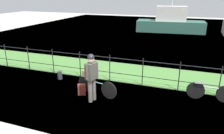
{
  "coord_description": "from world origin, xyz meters",
  "views": [
    {
      "loc": [
        2.2,
        -5.87,
        3.54
      ],
      "look_at": [
        -0.35,
        1.21,
        0.9
      ],
      "focal_mm": 33.93,
      "sensor_mm": 36.0,
      "label": 1
    }
  ],
  "objects_px": {
    "bicycle_main": "(96,86)",
    "terrier_dog": "(88,69)",
    "wooden_crate": "(87,73)",
    "mooring_bollard": "(60,75)",
    "cyclist_person": "(91,74)",
    "moored_boat_near": "(170,23)",
    "bicycle_parked": "(210,92)",
    "backpack_on_paving": "(82,89)"
  },
  "relations": [
    {
      "from": "wooden_crate",
      "to": "bicycle_parked",
      "type": "xyz_separation_m",
      "value": [
        4.25,
        0.83,
        -0.42
      ]
    },
    {
      "from": "backpack_on_paving",
      "to": "bicycle_parked",
      "type": "xyz_separation_m",
      "value": [
        4.37,
        1.11,
        0.13
      ]
    },
    {
      "from": "bicycle_main",
      "to": "backpack_on_paving",
      "type": "bearing_deg",
      "value": -160.23
    },
    {
      "from": "backpack_on_paving",
      "to": "moored_boat_near",
      "type": "relative_size",
      "value": 0.06
    },
    {
      "from": "cyclist_person",
      "to": "mooring_bollard",
      "type": "bearing_deg",
      "value": 148.68
    },
    {
      "from": "bicycle_main",
      "to": "moored_boat_near",
      "type": "distance_m",
      "value": 14.7
    },
    {
      "from": "bicycle_main",
      "to": "mooring_bollard",
      "type": "relative_size",
      "value": 4.7
    },
    {
      "from": "moored_boat_near",
      "to": "bicycle_parked",
      "type": "bearing_deg",
      "value": -79.16
    },
    {
      "from": "terrier_dog",
      "to": "mooring_bollard",
      "type": "xyz_separation_m",
      "value": [
        -1.73,
        0.74,
        -0.76
      ]
    },
    {
      "from": "terrier_dog",
      "to": "mooring_bollard",
      "type": "height_order",
      "value": "terrier_dog"
    },
    {
      "from": "bicycle_main",
      "to": "cyclist_person",
      "type": "relative_size",
      "value": 0.99
    },
    {
      "from": "wooden_crate",
      "to": "bicycle_parked",
      "type": "distance_m",
      "value": 4.35
    },
    {
      "from": "wooden_crate",
      "to": "terrier_dog",
      "type": "relative_size",
      "value": 0.99
    },
    {
      "from": "wooden_crate",
      "to": "bicycle_parked",
      "type": "bearing_deg",
      "value": 11.05
    },
    {
      "from": "mooring_bollard",
      "to": "moored_boat_near",
      "type": "bearing_deg",
      "value": 76.45
    },
    {
      "from": "bicycle_main",
      "to": "bicycle_parked",
      "type": "bearing_deg",
      "value": 13.49
    },
    {
      "from": "wooden_crate",
      "to": "terrier_dog",
      "type": "bearing_deg",
      "value": -14.22
    },
    {
      "from": "cyclist_person",
      "to": "bicycle_parked",
      "type": "height_order",
      "value": "cyclist_person"
    },
    {
      "from": "backpack_on_paving",
      "to": "bicycle_parked",
      "type": "height_order",
      "value": "bicycle_parked"
    },
    {
      "from": "cyclist_person",
      "to": "bicycle_parked",
      "type": "distance_m",
      "value": 4.12
    },
    {
      "from": "moored_boat_near",
      "to": "terrier_dog",
      "type": "bearing_deg",
      "value": -96.27
    },
    {
      "from": "backpack_on_paving",
      "to": "bicycle_parked",
      "type": "relative_size",
      "value": 0.25
    },
    {
      "from": "terrier_dog",
      "to": "cyclist_person",
      "type": "distance_m",
      "value": 0.71
    },
    {
      "from": "wooden_crate",
      "to": "bicycle_parked",
      "type": "relative_size",
      "value": 0.2
    },
    {
      "from": "bicycle_main",
      "to": "mooring_bollard",
      "type": "xyz_separation_m",
      "value": [
        -2.09,
        0.83,
        -0.16
      ]
    },
    {
      "from": "cyclist_person",
      "to": "moored_boat_near",
      "type": "relative_size",
      "value": 0.26
    },
    {
      "from": "wooden_crate",
      "to": "backpack_on_paving",
      "type": "distance_m",
      "value": 0.62
    },
    {
      "from": "wooden_crate",
      "to": "mooring_bollard",
      "type": "xyz_separation_m",
      "value": [
        -1.71,
        0.73,
        -0.57
      ]
    },
    {
      "from": "cyclist_person",
      "to": "bicycle_parked",
      "type": "xyz_separation_m",
      "value": [
        3.81,
        1.41,
        -0.68
      ]
    },
    {
      "from": "bicycle_main",
      "to": "moored_boat_near",
      "type": "height_order",
      "value": "moored_boat_near"
    },
    {
      "from": "bicycle_main",
      "to": "terrier_dog",
      "type": "distance_m",
      "value": 0.71
    },
    {
      "from": "terrier_dog",
      "to": "bicycle_parked",
      "type": "distance_m",
      "value": 4.35
    },
    {
      "from": "terrier_dog",
      "to": "backpack_on_paving",
      "type": "relative_size",
      "value": 0.81
    },
    {
      "from": "bicycle_main",
      "to": "terrier_dog",
      "type": "relative_size",
      "value": 5.15
    },
    {
      "from": "wooden_crate",
      "to": "moored_boat_near",
      "type": "bearing_deg",
      "value": 83.63
    },
    {
      "from": "wooden_crate",
      "to": "backpack_on_paving",
      "type": "height_order",
      "value": "wooden_crate"
    },
    {
      "from": "wooden_crate",
      "to": "cyclist_person",
      "type": "bearing_deg",
      "value": -52.56
    },
    {
      "from": "mooring_bollard",
      "to": "bicycle_parked",
      "type": "relative_size",
      "value": 0.23
    },
    {
      "from": "wooden_crate",
      "to": "backpack_on_paving",
      "type": "bearing_deg",
      "value": -113.33
    },
    {
      "from": "wooden_crate",
      "to": "terrier_dog",
      "type": "xyz_separation_m",
      "value": [
        0.02,
        -0.01,
        0.19
      ]
    },
    {
      "from": "backpack_on_paving",
      "to": "moored_boat_near",
      "type": "bearing_deg",
      "value": 54.61
    },
    {
      "from": "bicycle_parked",
      "to": "bicycle_main",
      "type": "bearing_deg",
      "value": -166.51
    }
  ]
}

